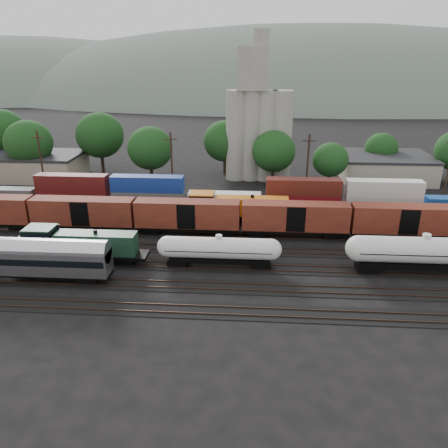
# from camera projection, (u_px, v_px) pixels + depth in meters

# --- Properties ---
(ground) EXTENTS (600.00, 600.00, 0.00)m
(ground) POSITION_uv_depth(u_px,v_px,m) (232.00, 250.00, 58.97)
(ground) COLOR black
(tracks) EXTENTS (180.00, 33.20, 0.20)m
(tracks) POSITION_uv_depth(u_px,v_px,m) (232.00, 250.00, 58.96)
(tracks) COLOR black
(tracks) RESTS_ON ground
(green_locomotive) EXTENTS (16.75, 2.96, 4.43)m
(green_locomotive) POSITION_uv_depth(u_px,v_px,m) (74.00, 244.00, 54.66)
(green_locomotive) COLOR black
(green_locomotive) RESTS_ON ground
(tank_car_a) EXTENTS (15.36, 2.75, 4.02)m
(tank_car_a) POSITION_uv_depth(u_px,v_px,m) (219.00, 249.00, 53.54)
(tank_car_a) COLOR white
(tank_car_a) RESTS_ON ground
(tank_car_b) EXTENTS (18.47, 3.31, 4.84)m
(tank_car_b) POSITION_uv_depth(u_px,v_px,m) (424.00, 252.00, 51.81)
(tank_car_b) COLOR white
(tank_car_b) RESTS_ON ground
(passenger_coach) EXTENTS (22.43, 2.77, 5.09)m
(passenger_coach) POSITION_uv_depth(u_px,v_px,m) (13.00, 256.00, 50.12)
(passenger_coach) COLOR silver
(passenger_coach) RESTS_ON ground
(orange_locomotive) EXTENTS (18.40, 3.07, 4.60)m
(orange_locomotive) POSITION_uv_depth(u_px,v_px,m) (232.00, 207.00, 67.33)
(orange_locomotive) COLOR black
(orange_locomotive) RESTS_ON ground
(boxcar_string) EXTENTS (122.80, 2.90, 4.20)m
(boxcar_string) POSITION_uv_depth(u_px,v_px,m) (135.00, 213.00, 63.39)
(boxcar_string) COLOR black
(boxcar_string) RESTS_ON ground
(container_wall) EXTENTS (160.73, 2.60, 5.80)m
(container_wall) POSITION_uv_depth(u_px,v_px,m) (233.00, 197.00, 71.95)
(container_wall) COLOR black
(container_wall) RESTS_ON ground
(grain_silo) EXTENTS (13.40, 5.00, 29.00)m
(grain_silo) POSITION_uv_depth(u_px,v_px,m) (258.00, 125.00, 88.03)
(grain_silo) COLOR #99968C
(grain_silo) RESTS_ON ground
(industrial_sheds) EXTENTS (119.38, 17.26, 5.10)m
(industrial_sheds) POSITION_uv_depth(u_px,v_px,m) (273.00, 168.00, 90.32)
(industrial_sheds) COLOR #9E937F
(industrial_sheds) RESTS_ON ground
(tree_band) EXTENTS (166.66, 20.45, 14.00)m
(tree_band) POSITION_uv_depth(u_px,v_px,m) (243.00, 144.00, 90.03)
(tree_band) COLOR black
(tree_band) RESTS_ON ground
(utility_poles) EXTENTS (122.20, 0.36, 12.00)m
(utility_poles) POSITION_uv_depth(u_px,v_px,m) (239.00, 166.00, 77.10)
(utility_poles) COLOR black
(utility_poles) RESTS_ON ground
(distant_hills) EXTENTS (860.00, 286.00, 130.00)m
(distant_hills) POSITION_uv_depth(u_px,v_px,m) (285.00, 122.00, 306.24)
(distant_hills) COLOR #59665B
(distant_hills) RESTS_ON ground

